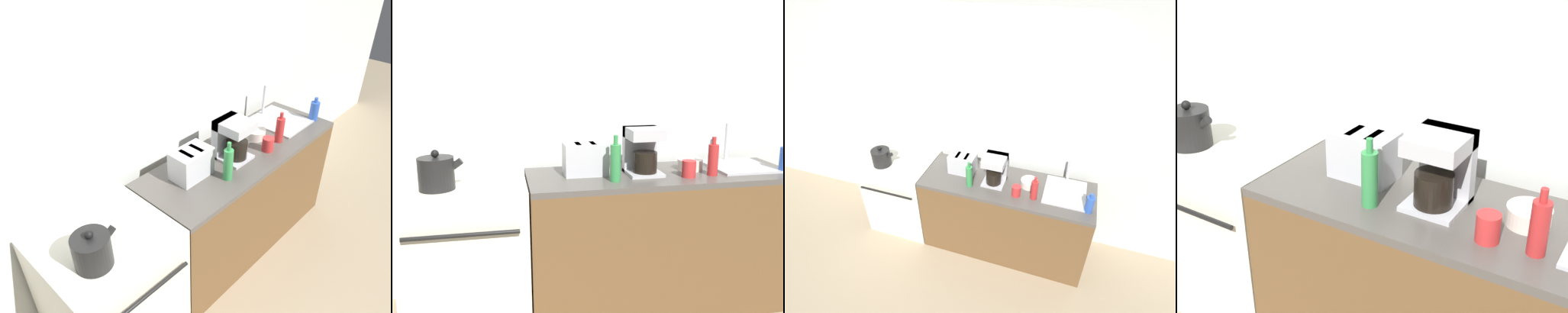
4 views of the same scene
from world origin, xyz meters
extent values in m
plane|color=tan|center=(0.00, 0.00, 0.00)|extent=(12.00, 12.00, 0.00)
cube|color=silver|center=(0.00, 0.71, 1.30)|extent=(8.00, 0.05, 2.60)
cube|color=silver|center=(-0.63, 0.33, 0.46)|extent=(0.73, 0.65, 0.92)
cube|color=black|center=(-0.63, 0.33, 0.91)|extent=(0.71, 0.64, 0.02)
cylinder|color=black|center=(-0.79, 0.19, 0.91)|extent=(0.21, 0.21, 0.01)
cylinder|color=black|center=(-0.46, 0.19, 0.91)|extent=(0.21, 0.21, 0.01)
cylinder|color=black|center=(-0.79, 0.46, 0.91)|extent=(0.21, 0.21, 0.01)
cylinder|color=black|center=(-0.46, 0.46, 0.91)|extent=(0.21, 0.21, 0.01)
cylinder|color=black|center=(-0.63, -0.03, 0.71)|extent=(0.62, 0.02, 0.02)
cube|color=brown|center=(0.62, 0.30, 0.44)|extent=(1.74, 0.60, 0.88)
cube|color=#514C47|center=(0.62, 0.30, 0.90)|extent=(1.74, 0.60, 0.04)
cylinder|color=black|center=(-0.76, 0.19, 1.01)|extent=(0.20, 0.20, 0.18)
sphere|color=black|center=(-0.76, 0.19, 1.12)|extent=(0.04, 0.04, 0.04)
cylinder|color=black|center=(-0.67, 0.19, 1.05)|extent=(0.11, 0.04, 0.10)
cube|color=#BCBCC1|center=(0.12, 0.35, 1.02)|extent=(0.27, 0.18, 0.20)
cube|color=black|center=(0.07, 0.35, 1.12)|extent=(0.03, 0.12, 0.01)
cube|color=black|center=(0.17, 0.35, 1.12)|extent=(0.03, 0.12, 0.01)
cube|color=#B7B7BC|center=(0.49, 0.29, 0.93)|extent=(0.22, 0.24, 0.02)
cube|color=#B7B7BC|center=(0.49, 0.38, 1.07)|extent=(0.22, 0.06, 0.30)
cube|color=#B7B7BC|center=(0.49, 0.29, 1.18)|extent=(0.22, 0.24, 0.07)
cylinder|color=black|center=(0.49, 0.26, 1.00)|extent=(0.15, 0.15, 0.13)
cube|color=#B7B7BC|center=(1.19, 0.35, 0.92)|extent=(0.40, 0.43, 0.01)
cylinder|color=silver|center=(1.19, 0.52, 1.06)|extent=(0.02, 0.02, 0.28)
cylinder|color=#2D56B7|center=(1.41, 0.16, 1.00)|extent=(0.07, 0.07, 0.16)
cylinder|color=#2D56B7|center=(1.41, 0.16, 1.10)|extent=(0.03, 0.03, 0.04)
cylinder|color=#B72828|center=(0.91, 0.18, 1.02)|extent=(0.06, 0.06, 0.20)
cylinder|color=#B72828|center=(0.91, 0.18, 1.14)|extent=(0.03, 0.03, 0.05)
cylinder|color=#338C47|center=(0.27, 0.16, 1.03)|extent=(0.06, 0.06, 0.23)
cylinder|color=#338C47|center=(0.27, 0.16, 1.17)|extent=(0.03, 0.03, 0.06)
cylinder|color=red|center=(0.75, 0.16, 0.97)|extent=(0.09, 0.09, 0.11)
cylinder|color=beige|center=(0.84, 0.34, 0.95)|extent=(0.17, 0.17, 0.07)
camera|label=1|loc=(-1.37, -1.09, 2.46)|focal=35.00mm
camera|label=2|loc=(-0.40, -2.30, 1.62)|focal=40.00mm
camera|label=3|loc=(1.13, -2.04, 2.88)|focal=28.00mm
camera|label=4|loc=(1.24, -1.40, 1.99)|focal=50.00mm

